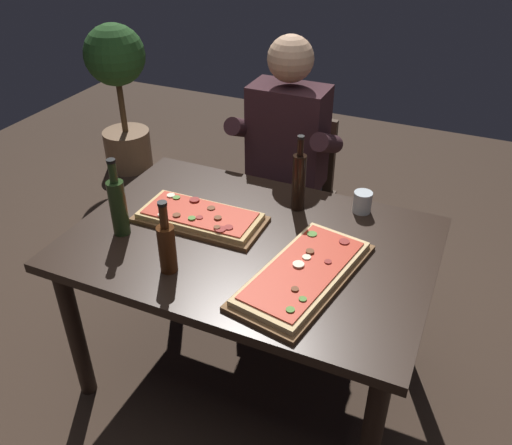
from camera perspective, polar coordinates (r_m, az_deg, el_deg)
name	(u,v)px	position (r m, az deg, el deg)	size (l,w,h in m)	color
ground_plane	(252,369)	(2.59, -0.47, -15.34)	(6.40, 6.40, 0.00)	#38281E
dining_table	(251,259)	(2.15, -0.54, -3.91)	(1.40, 0.96, 0.74)	black
pizza_rectangular_front	(200,217)	(2.20, -5.98, 0.58)	(0.53, 0.25, 0.05)	brown
pizza_rectangular_left	(304,273)	(1.90, 5.09, -5.41)	(0.38, 0.65, 0.05)	brown
wine_bottle_dark	(118,205)	(2.13, -14.48, 1.82)	(0.07, 0.07, 0.32)	#233819
oil_bottle_amber	(167,245)	(1.90, -9.48, -2.42)	(0.06, 0.06, 0.29)	#47230F
vinegar_bottle_green	(299,180)	(2.23, 4.59, 4.53)	(0.06, 0.06, 0.33)	black
tumbler_near_camera	(362,203)	(2.29, 11.25, 2.03)	(0.08, 0.08, 0.09)	silver
diner_chair	(291,189)	(2.95, 3.73, 3.58)	(0.44, 0.44, 0.87)	#3D2B1E
seated_diner	(284,156)	(2.73, 3.02, 7.11)	(0.53, 0.41, 1.33)	#23232D
potted_plant_corner	(119,87)	(4.11, -14.37, 13.80)	(0.43, 0.43, 1.09)	#846042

